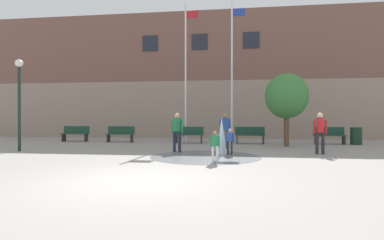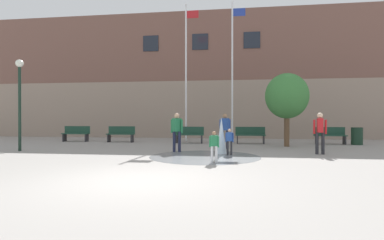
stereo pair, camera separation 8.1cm
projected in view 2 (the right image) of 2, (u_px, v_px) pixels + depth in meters
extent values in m
plane|color=gray|center=(131.00, 181.00, 6.57)|extent=(100.00, 100.00, 0.00)
cube|color=gray|center=(204.00, 110.00, 23.61)|extent=(36.00, 6.00, 3.98)
cube|color=brown|center=(204.00, 55.00, 23.58)|extent=(36.00, 6.00, 4.86)
cube|color=#1E232D|center=(151.00, 43.00, 21.06)|extent=(1.10, 0.06, 1.10)
cube|color=#1E232D|center=(200.00, 42.00, 20.59)|extent=(1.10, 0.06, 1.10)
cube|color=#1E232D|center=(252.00, 40.00, 20.12)|extent=(1.10, 0.06, 1.10)
cylinder|color=gray|center=(205.00, 157.00, 10.76)|extent=(3.98, 3.98, 0.01)
cone|color=silver|center=(221.00, 135.00, 11.62)|extent=(0.43, 0.43, 1.43)
cube|color=#28282D|center=(65.00, 138.00, 17.79)|extent=(0.06, 0.40, 0.44)
cube|color=#28282D|center=(87.00, 138.00, 17.60)|extent=(0.06, 0.40, 0.44)
cube|color=#1E4233|center=(76.00, 134.00, 17.69)|extent=(1.60, 0.44, 0.05)
cube|color=#1E4233|center=(77.00, 130.00, 17.89)|extent=(1.60, 0.04, 0.42)
cube|color=#28282D|center=(109.00, 138.00, 17.33)|extent=(0.06, 0.40, 0.44)
cube|color=#28282D|center=(132.00, 138.00, 17.15)|extent=(0.06, 0.40, 0.44)
cube|color=#1E4233|center=(120.00, 134.00, 17.24)|extent=(1.60, 0.44, 0.05)
cube|color=#1E4233|center=(122.00, 130.00, 17.43)|extent=(1.60, 0.04, 0.42)
cube|color=#28282D|center=(177.00, 139.00, 16.65)|extent=(0.06, 0.40, 0.44)
cube|color=#28282D|center=(202.00, 139.00, 16.46)|extent=(0.06, 0.40, 0.44)
cube|color=#1E4233|center=(189.00, 135.00, 16.56)|extent=(1.60, 0.44, 0.05)
cube|color=#1E4233|center=(190.00, 130.00, 16.75)|extent=(1.60, 0.04, 0.42)
cube|color=#28282D|center=(237.00, 140.00, 16.26)|extent=(0.06, 0.40, 0.44)
cube|color=#28282D|center=(264.00, 140.00, 16.07)|extent=(0.06, 0.40, 0.44)
cube|color=#1E4233|center=(250.00, 135.00, 16.16)|extent=(1.60, 0.44, 0.05)
cube|color=#1E4233|center=(250.00, 131.00, 16.36)|extent=(1.60, 0.04, 0.42)
cube|color=#28282D|center=(316.00, 140.00, 15.89)|extent=(0.06, 0.40, 0.44)
cube|color=#28282D|center=(344.00, 140.00, 15.70)|extent=(0.06, 0.40, 0.44)
cube|color=#1E4233|center=(330.00, 136.00, 15.79)|extent=(1.60, 0.44, 0.05)
cube|color=#1E4233|center=(329.00, 131.00, 15.99)|extent=(1.60, 0.04, 0.42)
cylinder|color=#28282D|center=(228.00, 148.00, 11.24)|extent=(0.07, 0.07, 0.52)
cylinder|color=#28282D|center=(231.00, 148.00, 11.22)|extent=(0.07, 0.07, 0.52)
cube|color=#284C9E|center=(229.00, 137.00, 11.23)|extent=(0.23, 0.16, 0.33)
sphere|color=tan|center=(229.00, 131.00, 11.23)|extent=(0.13, 0.13, 0.13)
cylinder|color=#284C9E|center=(226.00, 138.00, 11.25)|extent=(0.05, 0.05, 0.34)
cylinder|color=#284C9E|center=(233.00, 138.00, 11.21)|extent=(0.05, 0.05, 0.34)
cylinder|color=#28282D|center=(317.00, 143.00, 11.45)|extent=(0.12, 0.12, 0.84)
cylinder|color=#28282D|center=(323.00, 143.00, 11.42)|extent=(0.12, 0.12, 0.84)
cube|color=red|center=(320.00, 125.00, 11.43)|extent=(0.24, 0.36, 0.54)
sphere|color=beige|center=(320.00, 116.00, 11.43)|extent=(0.21, 0.21, 0.21)
cylinder|color=red|center=(314.00, 127.00, 11.46)|extent=(0.08, 0.08, 0.55)
cylinder|color=red|center=(326.00, 127.00, 11.40)|extent=(0.08, 0.08, 0.55)
cylinder|color=#1E233D|center=(174.00, 142.00, 12.27)|extent=(0.12, 0.12, 0.84)
cylinder|color=#1E233D|center=(179.00, 142.00, 12.24)|extent=(0.12, 0.12, 0.84)
cube|color=#237547|center=(177.00, 125.00, 12.25)|extent=(0.37, 0.39, 0.54)
sphere|color=tan|center=(177.00, 116.00, 12.25)|extent=(0.21, 0.21, 0.21)
cylinder|color=#237547|center=(172.00, 126.00, 12.28)|extent=(0.08, 0.08, 0.55)
cylinder|color=#237547|center=(182.00, 126.00, 12.22)|extent=(0.08, 0.08, 0.55)
cylinder|color=#1E233D|center=(223.00, 140.00, 13.47)|extent=(0.12, 0.12, 0.84)
cylinder|color=#1E233D|center=(227.00, 140.00, 13.44)|extent=(0.12, 0.12, 0.84)
cube|color=#284C9E|center=(225.00, 124.00, 13.45)|extent=(0.39, 0.36, 0.54)
sphere|color=#997051|center=(225.00, 116.00, 13.45)|extent=(0.21, 0.21, 0.21)
cylinder|color=#284C9E|center=(220.00, 125.00, 13.48)|extent=(0.08, 0.08, 0.55)
cylinder|color=#284C9E|center=(230.00, 125.00, 13.43)|extent=(0.08, 0.08, 0.55)
cylinder|color=silver|center=(212.00, 154.00, 9.27)|extent=(0.07, 0.07, 0.52)
cylinder|color=silver|center=(216.00, 154.00, 9.25)|extent=(0.07, 0.07, 0.52)
cube|color=#237547|center=(214.00, 141.00, 9.26)|extent=(0.24, 0.22, 0.33)
sphere|color=#997051|center=(214.00, 133.00, 9.26)|extent=(0.13, 0.13, 0.13)
cylinder|color=#237547|center=(210.00, 142.00, 9.28)|extent=(0.05, 0.05, 0.34)
cylinder|color=#237547|center=(218.00, 142.00, 9.24)|extent=(0.05, 0.05, 0.34)
cylinder|color=silver|center=(186.00, 73.00, 17.81)|extent=(0.10, 0.10, 8.17)
cube|color=#B21E23|center=(193.00, 14.00, 17.73)|extent=(0.70, 0.02, 0.45)
cylinder|color=silver|center=(232.00, 72.00, 17.44)|extent=(0.10, 0.10, 8.17)
cube|color=#233893|center=(239.00, 12.00, 17.37)|extent=(0.70, 0.02, 0.45)
cylinder|color=#192D23|center=(20.00, 109.00, 12.60)|extent=(0.12, 0.12, 3.53)
sphere|color=white|center=(19.00, 63.00, 12.59)|extent=(0.32, 0.32, 0.32)
cylinder|color=#193323|center=(357.00, 136.00, 15.55)|extent=(0.56, 0.56, 0.90)
cylinder|color=brown|center=(287.00, 133.00, 14.60)|extent=(0.26, 0.26, 1.37)
ellipsoid|color=#387538|center=(287.00, 96.00, 14.59)|extent=(2.08, 2.08, 2.21)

